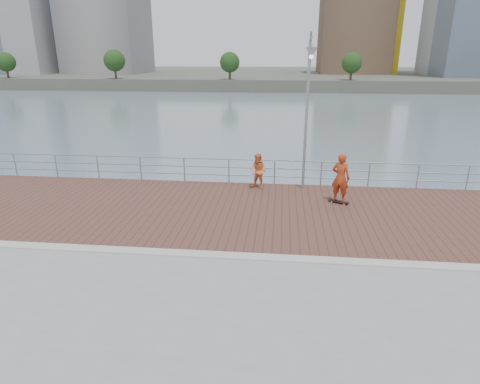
# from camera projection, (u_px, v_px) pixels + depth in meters

# --- Properties ---
(water) EXTENTS (400.00, 400.00, 0.00)m
(water) POSITION_uv_depth(u_px,v_px,m) (233.00, 315.00, 12.21)
(water) COLOR slate
(water) RESTS_ON ground
(brick_lane) EXTENTS (40.00, 6.80, 0.02)m
(brick_lane) POSITION_uv_depth(u_px,v_px,m) (244.00, 211.00, 14.94)
(brick_lane) COLOR brown
(brick_lane) RESTS_ON seawall
(curb) EXTENTS (40.00, 0.40, 0.06)m
(curb) POSITION_uv_depth(u_px,v_px,m) (233.00, 256.00, 11.55)
(curb) COLOR #B7B5AD
(curb) RESTS_ON seawall
(far_shore) EXTENTS (320.00, 95.00, 2.50)m
(far_shore) POSITION_uv_depth(u_px,v_px,m) (279.00, 75.00, 127.01)
(far_shore) COLOR #4C5142
(far_shore) RESTS_ON ground
(guardrail) EXTENTS (39.06, 0.06, 1.13)m
(guardrail) POSITION_uv_depth(u_px,v_px,m) (252.00, 169.00, 17.92)
(guardrail) COLOR #8C9EA8
(guardrail) RESTS_ON brick_lane
(street_lamp) EXTENTS (0.44, 1.29, 6.10)m
(street_lamp) POSITION_uv_depth(u_px,v_px,m) (309.00, 87.00, 15.62)
(street_lamp) COLOR gray
(street_lamp) RESTS_ON brick_lane
(skateboard) EXTENTS (0.80, 0.52, 0.09)m
(skateboard) POSITION_uv_depth(u_px,v_px,m) (339.00, 201.00, 15.66)
(skateboard) COLOR black
(skateboard) RESTS_ON brick_lane
(skateboarder) EXTENTS (0.82, 0.71, 1.90)m
(skateboarder) POSITION_uv_depth(u_px,v_px,m) (341.00, 178.00, 15.35)
(skateboarder) COLOR #B13817
(skateboarder) RESTS_ON skateboard
(bystander) EXTENTS (0.93, 0.85, 1.55)m
(bystander) POSITION_uv_depth(u_px,v_px,m) (258.00, 171.00, 17.14)
(bystander) COLOR #F18447
(bystander) RESTS_ON brick_lane
(shoreline_trees) EXTENTS (109.61, 5.10, 6.79)m
(shoreline_trees) POSITION_uv_depth(u_px,v_px,m) (264.00, 61.00, 82.88)
(shoreline_trees) COLOR #473323
(shoreline_trees) RESTS_ON far_shore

